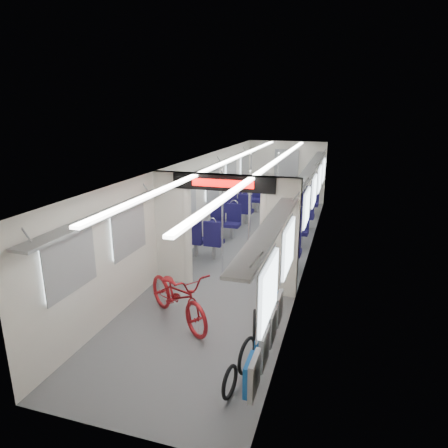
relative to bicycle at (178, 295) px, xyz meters
name	(u,v)px	position (x,y,z in m)	size (l,w,h in m)	color
carriage	(246,197)	(0.34, 3.29, 1.02)	(12.00, 12.02, 2.31)	#515456
bicycle	(178,295)	(0.00, 0.00, 0.00)	(0.64, 1.83, 0.96)	maroon
flip_bench	(266,337)	(1.69, -0.96, 0.10)	(0.12, 2.07, 0.47)	gray
bike_hoop_a	(230,384)	(1.36, -1.53, -0.28)	(0.44, 0.44, 0.05)	black
bike_hoop_b	(247,357)	(1.44, -0.99, -0.24)	(0.53, 0.53, 0.05)	black
bike_hoop_c	(254,327)	(1.36, -0.17, -0.25)	(0.50, 0.50, 0.05)	black
seat_bay_near_left	(215,227)	(-0.59, 3.77, 0.05)	(0.88, 1.96, 1.06)	#110D3A
seat_bay_near_right	(287,236)	(1.28, 3.64, 0.05)	(0.88, 1.95, 1.06)	#110D3A
seat_bay_far_left	(245,201)	(-0.59, 6.89, 0.05)	(0.89, 1.99, 1.07)	#110D3A
seat_bay_far_right	(302,205)	(1.28, 6.84, 0.06)	(0.90, 2.02, 1.08)	#110D3A
stanchion_near_left	(222,223)	(0.11, 2.16, 0.67)	(0.04, 0.04, 2.30)	silver
stanchion_near_right	(249,225)	(0.67, 2.20, 0.67)	(0.04, 0.04, 2.30)	silver
stanchion_far_left	(251,194)	(-0.03, 5.28, 0.67)	(0.05, 0.05, 2.30)	silver
stanchion_far_right	(277,193)	(0.66, 5.60, 0.67)	(0.05, 0.05, 2.30)	silver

